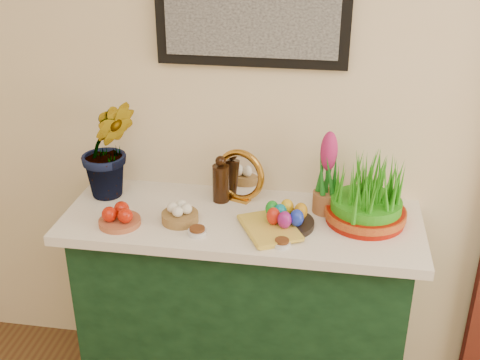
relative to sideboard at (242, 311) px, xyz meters
name	(u,v)px	position (x,y,z in m)	size (l,w,h in m)	color
sideboard	(242,311)	(0.00, 0.00, 0.00)	(1.30, 0.45, 0.85)	#163D20
tablecloth	(242,220)	(0.00, 0.00, 0.45)	(1.40, 0.55, 0.04)	white
hyacinth_green	(107,133)	(-0.56, 0.10, 0.74)	(0.28, 0.24, 0.55)	#1A6F1C
apple_bowl	(119,217)	(-0.45, -0.14, 0.50)	(0.17, 0.17, 0.08)	#A85534
garlic_basket	(180,214)	(-0.23, -0.08, 0.50)	(0.15, 0.15, 0.08)	olive
vinegar_cruet	(221,181)	(-0.11, 0.12, 0.55)	(0.07, 0.07, 0.20)	black
mirror	(240,176)	(-0.03, 0.14, 0.57)	(0.22, 0.12, 0.22)	#BF852D
book	(247,231)	(0.04, -0.14, 0.48)	(0.17, 0.24, 0.03)	gold
spice_dish_left	(197,231)	(-0.14, -0.17, 0.48)	(0.07, 0.07, 0.03)	silver
spice_dish_right	(282,243)	(0.18, -0.20, 0.48)	(0.06, 0.06, 0.03)	silver
egg_plate	(285,218)	(0.17, -0.05, 0.50)	(0.27, 0.27, 0.09)	black
hyacinth_pink	(327,177)	(0.32, 0.09, 0.62)	(0.10, 0.10, 0.34)	#9B5F37
wheatgrass_sabzeh	(367,196)	(0.47, 0.03, 0.58)	(0.31, 0.31, 0.25)	#921004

